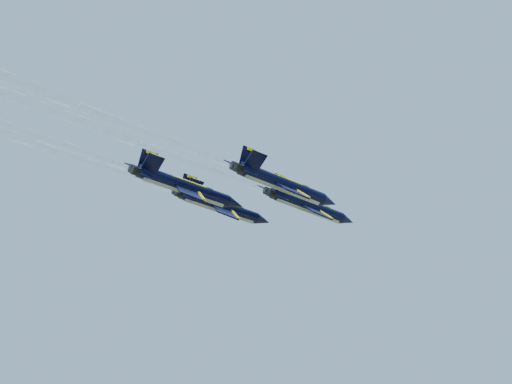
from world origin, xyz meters
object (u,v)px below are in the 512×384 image
Objects in this scene: jet_left at (222,207)px; jet_slot at (187,187)px; jet_right at (285,185)px; jet_lead at (310,206)px.

jet_left is 1.00× the size of jet_slot.
jet_left is at bearing 179.65° from jet_right.
jet_slot is at bearing -89.97° from jet_lead.
jet_right is at bearing 49.98° from jet_slot.
jet_lead is 23.07m from jet_slot.
jet_left and jet_right have the same top height.
jet_lead is 14.61m from jet_left.
jet_slot is at bearing -52.94° from jet_left.
jet_lead and jet_left have the same top height.
jet_slot is (-12.28, -7.41, 0.00)m from jet_right.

